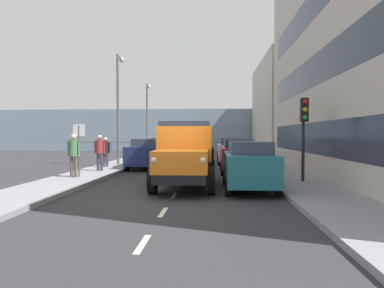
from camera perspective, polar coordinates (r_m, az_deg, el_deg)
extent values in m
plane|color=#2D2D30|center=(20.35, -0.06, -3.98)|extent=(80.00, 80.00, 0.00)
cube|color=gray|center=(20.57, 12.82, -3.75)|extent=(2.26, 36.91, 0.15)
cube|color=gray|center=(21.13, -12.60, -3.61)|extent=(2.26, 36.91, 0.15)
cube|color=silver|center=(6.54, -8.06, -15.80)|extent=(0.12, 1.10, 0.01)
cube|color=silver|center=(8.98, -4.73, -11.00)|extent=(0.12, 1.10, 0.01)
cube|color=silver|center=(11.42, -2.91, -8.30)|extent=(0.12, 1.10, 0.01)
cube|color=silver|center=(14.02, -1.70, -6.46)|extent=(0.12, 1.10, 0.01)
cube|color=silver|center=(16.63, -0.87, -5.20)|extent=(0.12, 1.10, 0.01)
cube|color=silver|center=(19.09, -0.30, -4.34)|extent=(0.12, 1.10, 0.01)
cube|color=silver|center=(21.52, 0.13, -3.67)|extent=(0.12, 1.10, 0.01)
cube|color=silver|center=(23.83, 0.46, -3.17)|extent=(0.12, 1.10, 0.01)
cube|color=silver|center=(26.20, 0.74, -2.74)|extent=(0.12, 1.10, 0.01)
cube|color=silver|center=(28.40, 0.95, -2.41)|extent=(0.12, 1.10, 0.01)
cube|color=silver|center=(30.63, 1.14, -2.13)|extent=(0.12, 1.10, 0.01)
cube|color=silver|center=(33.07, 1.31, -1.86)|extent=(0.12, 1.10, 0.01)
cube|color=silver|center=(35.84, 1.48, -1.60)|extent=(0.12, 1.10, 0.01)
cube|color=#2D3847|center=(16.44, 19.34, 0.91)|extent=(0.08, 17.72, 1.40)
cube|color=#2D3847|center=(16.68, 19.43, 11.27)|extent=(0.08, 17.72, 1.40)
cube|color=#2D3847|center=(17.45, 19.53, 21.02)|extent=(0.08, 17.72, 1.40)
cube|color=beige|center=(34.99, 17.88, 5.53)|extent=(8.37, 13.51, 8.89)
cube|color=gray|center=(41.69, 1.77, 2.27)|extent=(80.00, 0.80, 5.00)
cylinder|color=#4C5156|center=(40.17, 21.99, -0.52)|extent=(0.08, 0.08, 1.20)
cylinder|color=#4C5156|center=(39.58, 19.25, -0.52)|extent=(0.08, 0.08, 1.20)
cylinder|color=#4C5156|center=(39.08, 16.42, -0.53)|extent=(0.08, 0.08, 1.20)
cylinder|color=#4C5156|center=(38.69, 13.53, -0.53)|extent=(0.08, 0.08, 1.20)
cylinder|color=#4C5156|center=(38.39, 10.59, -0.53)|extent=(0.08, 0.08, 1.20)
cylinder|color=#4C5156|center=(38.19, 7.61, -0.52)|extent=(0.08, 0.08, 1.20)
cylinder|color=#4C5156|center=(38.10, 4.61, -0.52)|extent=(0.08, 0.08, 1.20)
cylinder|color=#4C5156|center=(38.11, 1.60, -0.52)|extent=(0.08, 0.08, 1.20)
cylinder|color=#4C5156|center=(38.23, -1.39, -0.51)|extent=(0.08, 0.08, 1.20)
cylinder|color=#4C5156|center=(38.46, -4.36, -0.50)|extent=(0.08, 0.08, 1.20)
cylinder|color=#4C5156|center=(38.78, -7.29, -0.49)|extent=(0.08, 0.08, 1.20)
cylinder|color=#4C5156|center=(39.20, -10.16, -0.48)|extent=(0.08, 0.08, 1.20)
cylinder|color=#4C5156|center=(39.72, -12.97, -0.47)|extent=(0.08, 0.08, 1.20)
cylinder|color=#4C5156|center=(40.34, -15.69, -0.46)|extent=(0.08, 0.08, 1.20)
cylinder|color=#4C5156|center=(41.04, -18.33, -0.45)|extent=(0.08, 0.08, 1.20)
cube|color=#4C5156|center=(38.10, 1.61, 0.27)|extent=(28.00, 0.08, 0.08)
cube|color=black|center=(13.16, -1.01, -4.37)|extent=(1.64, 5.60, 0.30)
cube|color=orange|center=(11.28, -1.75, -2.81)|extent=(1.72, 1.90, 0.70)
cube|color=silver|center=(10.39, -2.20, -3.34)|extent=(1.16, 0.08, 0.56)
sphere|color=white|center=(10.34, 1.86, -2.65)|extent=(0.20, 0.20, 0.20)
sphere|color=white|center=(10.48, -6.21, -2.60)|extent=(0.20, 0.20, 0.20)
cube|color=orange|center=(12.76, -1.13, 0.28)|extent=(1.93, 1.34, 1.15)
cube|color=#2D3847|center=(12.76, -1.13, 2.41)|extent=(1.79, 1.23, 0.56)
cube|color=#2D2319|center=(14.47, -0.59, -2.92)|extent=(2.10, 2.80, 0.16)
cube|color=black|center=(14.41, 3.41, -1.67)|extent=(0.08, 2.80, 0.56)
cube|color=black|center=(14.56, -4.55, -1.64)|extent=(0.08, 2.80, 0.56)
cylinder|color=black|center=(11.47, 3.17, -6.00)|extent=(0.24, 0.90, 0.90)
cylinder|color=black|center=(11.64, -6.44, -5.90)|extent=(0.24, 0.90, 0.90)
cylinder|color=black|center=(14.67, 3.24, -4.36)|extent=(0.24, 0.90, 0.90)
cylinder|color=black|center=(14.80, -4.28, -4.31)|extent=(0.24, 0.90, 0.90)
cube|color=#1E6670|center=(12.43, 9.27, -3.81)|extent=(1.66, 3.86, 1.00)
cube|color=#2D3847|center=(12.18, 9.38, -0.57)|extent=(1.36, 2.12, 0.42)
cylinder|color=black|center=(13.62, 5.44, -5.45)|extent=(0.18, 0.60, 0.60)
cylinder|color=black|center=(13.76, 12.04, -5.40)|extent=(0.18, 0.60, 0.60)
cylinder|color=black|center=(11.25, 5.86, -6.93)|extent=(0.18, 0.60, 0.60)
cylinder|color=black|center=(11.42, 13.83, -6.84)|extent=(0.18, 0.60, 0.60)
cube|color=#B21E1E|center=(18.04, 7.47, -2.15)|extent=(1.69, 4.15, 1.00)
cube|color=#2D3847|center=(17.81, 7.52, 0.09)|extent=(1.39, 2.28, 0.42)
cylinder|color=black|center=(19.32, 4.81, -3.39)|extent=(0.18, 0.60, 0.60)
cylinder|color=black|center=(19.43, 9.57, -3.38)|extent=(0.18, 0.60, 0.60)
cylinder|color=black|center=(16.77, 5.01, -4.14)|extent=(0.18, 0.60, 0.60)
cylinder|color=black|center=(16.88, 10.49, -4.12)|extent=(0.18, 0.60, 0.60)
cube|color=#B7BABF|center=(23.75, 6.51, -1.27)|extent=(1.85, 4.56, 1.00)
cube|color=#2D3847|center=(23.53, 6.54, 0.43)|extent=(1.52, 2.51, 0.42)
cylinder|color=black|center=(25.16, 4.34, -2.25)|extent=(0.18, 0.60, 0.60)
cylinder|color=black|center=(25.25, 8.33, -2.25)|extent=(0.18, 0.60, 0.60)
cylinder|color=black|center=(22.34, 4.45, -2.73)|extent=(0.18, 0.60, 0.60)
cylinder|color=black|center=(22.44, 8.94, -2.72)|extent=(0.18, 0.60, 0.60)
cube|color=navy|center=(20.13, -7.29, -1.77)|extent=(1.82, 3.94, 1.00)
cube|color=#2D3847|center=(20.30, -7.20, 0.26)|extent=(1.49, 2.17, 0.42)
cylinder|color=black|center=(18.81, -5.40, -3.52)|extent=(0.18, 0.60, 0.60)
cylinder|color=black|center=(19.16, -10.52, -3.45)|extent=(0.18, 0.60, 0.60)
cylinder|color=black|center=(21.23, -4.37, -2.95)|extent=(0.18, 0.60, 0.60)
cylinder|color=black|center=(21.53, -8.94, -2.90)|extent=(0.18, 0.60, 0.60)
cube|color=black|center=(26.34, -4.73, -0.99)|extent=(1.79, 4.44, 1.00)
cube|color=#2D3847|center=(26.51, -4.67, 0.56)|extent=(1.47, 2.44, 0.42)
cylinder|color=black|center=(24.89, -3.24, -2.29)|extent=(0.18, 0.60, 0.60)
cylinder|color=black|center=(25.15, -7.09, -2.26)|extent=(0.18, 0.60, 0.60)
cylinder|color=black|center=(27.62, -2.57, -1.91)|extent=(0.18, 0.60, 0.60)
cylinder|color=black|center=(27.85, -6.05, -1.89)|extent=(0.18, 0.60, 0.60)
cube|color=white|center=(32.01, -3.26, -0.55)|extent=(1.77, 4.67, 1.00)
cube|color=#2D3847|center=(32.19, -3.22, 0.73)|extent=(1.45, 2.57, 0.42)
cylinder|color=black|center=(30.50, -2.01, -1.59)|extent=(0.18, 0.60, 0.60)
cylinder|color=black|center=(30.71, -5.14, -1.57)|extent=(0.18, 0.60, 0.60)
cylinder|color=black|center=(33.38, -1.53, -1.32)|extent=(0.18, 0.60, 0.60)
cylinder|color=black|center=(33.57, -4.40, -1.31)|extent=(0.18, 0.60, 0.60)
cylinder|color=#4C473D|center=(15.72, -18.40, -3.51)|extent=(0.14, 0.14, 0.89)
cylinder|color=#4C473D|center=(15.79, -19.01, -3.50)|extent=(0.14, 0.14, 0.89)
cylinder|color=#47724C|center=(15.71, -18.73, -0.62)|extent=(0.34, 0.34, 0.70)
cylinder|color=#47724C|center=(15.63, -17.98, -0.75)|extent=(0.09, 0.09, 0.65)
cylinder|color=#47724C|center=(15.79, -19.47, -0.74)|extent=(0.09, 0.09, 0.65)
sphere|color=tan|center=(15.70, -18.75, 1.10)|extent=(0.24, 0.24, 0.24)
cylinder|color=#383342|center=(18.04, -14.52, -2.87)|extent=(0.14, 0.14, 0.87)
cylinder|color=#383342|center=(18.10, -15.06, -2.86)|extent=(0.14, 0.14, 0.87)
cylinder|color=maroon|center=(18.03, -14.81, -0.39)|extent=(0.34, 0.34, 0.69)
cylinder|color=maroon|center=(17.96, -14.14, -0.51)|extent=(0.09, 0.09, 0.63)
cylinder|color=maroon|center=(18.10, -15.47, -0.50)|extent=(0.09, 0.09, 0.63)
sphere|color=tan|center=(18.02, -14.82, 1.08)|extent=(0.24, 0.24, 0.24)
cylinder|color=#383342|center=(20.25, -13.66, -2.49)|extent=(0.14, 0.14, 0.80)
cylinder|color=#383342|center=(20.31, -14.15, -2.48)|extent=(0.14, 0.14, 0.80)
cylinder|color=black|center=(20.24, -13.92, -0.46)|extent=(0.34, 0.34, 0.63)
cylinder|color=black|center=(20.18, -13.32, -0.55)|extent=(0.09, 0.09, 0.58)
cylinder|color=black|center=(20.31, -14.51, -0.55)|extent=(0.09, 0.09, 0.58)
sphere|color=tan|center=(20.23, -13.93, 0.75)|extent=(0.22, 0.22, 0.22)
cylinder|color=black|center=(14.17, 17.65, 0.64)|extent=(0.12, 0.12, 3.20)
cube|color=black|center=(14.06, 17.82, 5.32)|extent=(0.28, 0.24, 0.90)
sphere|color=red|center=(13.97, 17.96, 6.57)|extent=(0.18, 0.18, 0.18)
sphere|color=orange|center=(13.95, 17.95, 5.35)|extent=(0.18, 0.18, 0.18)
sphere|color=green|center=(13.93, 17.94, 4.12)|extent=(0.18, 0.18, 0.18)
cylinder|color=#59595B|center=(22.01, -11.98, 5.53)|extent=(0.16, 0.16, 6.71)
cylinder|color=#59595B|center=(22.90, -11.71, 13.61)|extent=(0.10, 0.90, 0.10)
sphere|color=silver|center=(23.31, -11.41, 13.26)|extent=(0.32, 0.32, 0.32)
cylinder|color=#59595B|center=(30.89, -7.32, 3.98)|extent=(0.16, 0.16, 6.27)
cylinder|color=#59595B|center=(31.61, -7.18, 9.44)|extent=(0.10, 0.90, 0.10)
sphere|color=silver|center=(32.04, -7.03, 9.24)|extent=(0.32, 0.32, 0.32)
cylinder|color=#4C4C4C|center=(15.77, -17.91, -1.10)|extent=(0.07, 0.07, 2.20)
cube|color=silver|center=(15.76, -17.93, 2.17)|extent=(0.50, 0.04, 0.50)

